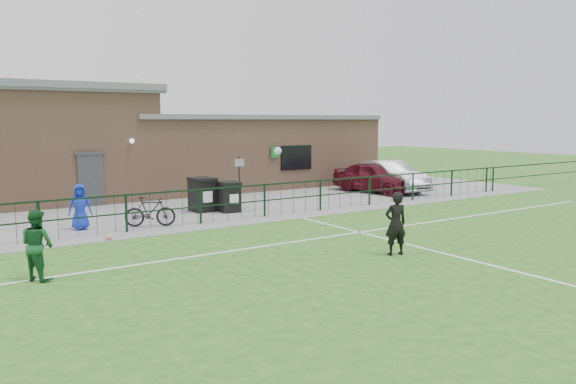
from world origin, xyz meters
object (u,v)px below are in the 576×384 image
outfield_player (37,245)px  wheelie_bin_right (229,198)px  car_maroon (375,177)px  bicycle_d (150,212)px  ball_ground (109,237)px  sign_post (239,182)px  wheelie_bin_left (202,196)px  spectator_child (80,207)px  car_silver (390,176)px

outfield_player → wheelie_bin_right: bearing=-83.8°
car_maroon → bicycle_d: car_maroon is taller
ball_ground → sign_post: bearing=29.0°
wheelie_bin_left → car_maroon: car_maroon is taller
sign_post → bicycle_d: 4.99m
bicycle_d → spectator_child: (-2.01, 0.73, 0.24)m
car_maroon → sign_post: bearing=172.2°
wheelie_bin_right → car_silver: (9.40, 1.15, 0.21)m
wheelie_bin_left → car_maroon: bearing=-0.4°
car_maroon → spectator_child: spectator_child is taller
bicycle_d → ball_ground: bearing=152.0°
sign_post → wheelie_bin_right: bearing=-136.0°
wheelie_bin_right → car_maroon: 8.59m
car_silver → outfield_player: bearing=-152.4°
wheelie_bin_right → car_silver: car_silver is taller
wheelie_bin_right → car_maroon: car_maroon is taller
car_maroon → car_silver: 0.91m
wheelie_bin_right → bicycle_d: bearing=-152.5°
car_maroon → outfield_player: 17.61m
wheelie_bin_right → car_maroon: size_ratio=0.25×
outfield_player → ball_ground: (2.44, 3.20, -0.68)m
wheelie_bin_right → sign_post: (0.96, 0.93, 0.47)m
ball_ground → bicycle_d: bearing=37.1°
bicycle_d → outfield_player: 6.14m
outfield_player → bicycle_d: bearing=-73.2°
wheelie_bin_left → spectator_child: (-4.76, -1.16, 0.13)m
car_maroon → wheelie_bin_right: bearing=178.1°
wheelie_bin_right → car_maroon: bearing=16.8°
wheelie_bin_left → car_silver: bearing=-1.2°
wheelie_bin_right → car_silver: 9.47m
sign_post → wheelie_bin_left: bearing=-171.9°
wheelie_bin_right → spectator_child: spectator_child is taller
sign_post → bicycle_d: size_ratio=1.23×
ball_ground → car_silver: bearing=14.0°
wheelie_bin_right → bicycle_d: 3.73m
wheelie_bin_left → car_maroon: size_ratio=0.28×
car_maroon → outfield_player: size_ratio=2.73×
spectator_child → wheelie_bin_right: bearing=14.1°
ball_ground → car_maroon: bearing=15.2°
car_maroon → bicycle_d: 12.27m
wheelie_bin_left → bicycle_d: bearing=-149.3°
car_silver → ball_ground: (-14.65, -3.66, -0.66)m
car_silver → bicycle_d: 13.14m
bicycle_d → ball_ground: (-1.72, -1.30, -0.41)m
sign_post → outfield_player: 10.90m
wheelie_bin_left → sign_post: (1.73, 0.25, 0.40)m
spectator_child → outfield_player: bearing=-103.2°
sign_post → ball_ground: size_ratio=10.32×
wheelie_bin_left → ball_ground: size_ratio=6.15×
bicycle_d → car_silver: bearing=-54.7°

